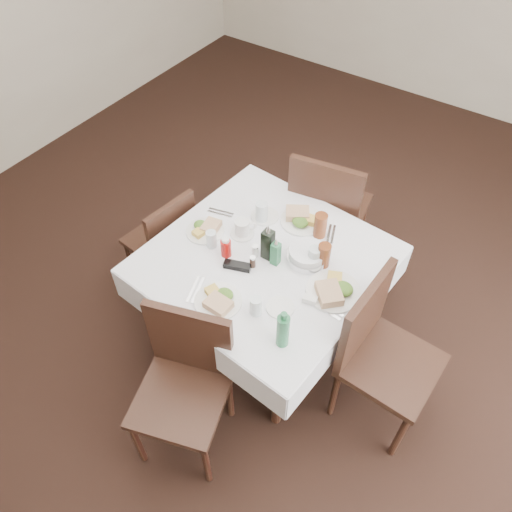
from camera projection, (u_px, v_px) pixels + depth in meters
The scene contains 33 objects.
ground_plane at pixel (271, 323), 3.51m from camera, with size 7.00×7.00×0.00m, color black.
room_shell at pixel (280, 107), 2.24m from camera, with size 6.04×7.04×2.80m.
dining_table at pixel (265, 267), 2.97m from camera, with size 1.37×1.37×0.76m.
chair_north at pixel (327, 207), 3.45m from camera, with size 0.56×0.56×1.04m.
chair_south at pixel (186, 376), 2.62m from camera, with size 0.58×0.58×0.97m.
chair_east at pixel (378, 347), 2.71m from camera, with size 0.50×0.50×1.02m.
chair_west at pixel (166, 238), 3.41m from camera, with size 0.44×0.44×0.84m.
meal_north at pixel (301, 219), 3.09m from camera, with size 0.28×0.28×0.06m.
meal_south at pixel (219, 300), 2.67m from camera, with size 0.26×0.26×0.06m.
meal_east at pixel (334, 290), 2.71m from camera, with size 0.30×0.30×0.07m.
meal_west at pixel (206, 229), 3.04m from camera, with size 0.23×0.23×0.05m.
side_plate_a at pixel (265, 216), 3.13m from camera, with size 0.18×0.18×0.01m.
side_plate_b at pixel (280, 307), 2.66m from camera, with size 0.15×0.15×0.01m.
water_n at pixel (262, 212), 3.06m from camera, with size 0.08×0.08×0.14m.
water_s at pixel (256, 306), 2.60m from camera, with size 0.06×0.06×0.12m.
water_e at pixel (314, 257), 2.82m from camera, with size 0.07×0.07×0.13m.
water_w at pixel (211, 239), 2.93m from camera, with size 0.06×0.06×0.11m.
iced_tea_a at pixel (320, 225), 2.97m from camera, with size 0.08×0.08×0.16m.
iced_tea_b at pixel (324, 255), 2.81m from camera, with size 0.07×0.07×0.16m.
bread_basket at pixel (307, 255), 2.87m from camera, with size 0.24×0.24×0.08m.
oil_cruet_dark at pixel (268, 243), 2.83m from camera, with size 0.06×0.06×0.25m.
oil_cruet_green at pixel (276, 253), 2.82m from camera, with size 0.05×0.05×0.20m.
ketchup_bottle at pixel (226, 247), 2.87m from camera, with size 0.06×0.06×0.13m.
salt_shaker at pixel (255, 251), 2.89m from camera, with size 0.04×0.04×0.08m.
pepper_shaker at pixel (253, 262), 2.83m from camera, with size 0.03×0.03×0.08m.
coffee_mug at pixel (243, 228), 3.00m from camera, with size 0.15×0.15×0.11m.
sunglasses at pixel (237, 266), 2.84m from camera, with size 0.17×0.10×0.03m.
green_bottle at pixel (283, 330), 2.44m from camera, with size 0.07×0.07×0.25m.
sugar_caddy at pixel (310, 300), 2.67m from camera, with size 0.09×0.06×0.04m.
cutlery_n at pixel (331, 234), 3.03m from camera, with size 0.09×0.17×0.01m.
cutlery_s at pixel (196, 290), 2.74m from camera, with size 0.10×0.19×0.01m.
cutlery_e at pixel (327, 309), 2.65m from camera, with size 0.19×0.06×0.01m.
cutlery_w at pixel (221, 213), 3.16m from camera, with size 0.17×0.08×0.01m.
Camera 1 is at (1.03, -1.72, 2.93)m, focal length 35.00 mm.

